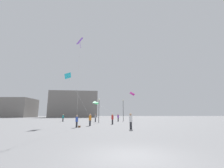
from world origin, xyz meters
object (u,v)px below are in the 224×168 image
at_px(person_in_blue, 77,121).
at_px(kite_cyan_delta, 68,76).
at_px(building_centre_hall, 74,104).
at_px(person_in_teal, 63,118).
at_px(kite_violet_delta, 79,42).
at_px(building_left_hall, 13,108).
at_px(kite_emerald_delta, 96,103).
at_px(kite_magenta_delta, 132,94).
at_px(person_in_red, 112,119).
at_px(person_in_orange, 90,119).
at_px(lamppost_west, 123,107).
at_px(lamppost_east, 99,106).
at_px(person_in_white, 131,120).
at_px(person_in_grey, 95,118).
at_px(handbag_beside_flyer, 79,127).
at_px(person_in_purple, 118,117).

distance_m(person_in_blue, kite_cyan_delta, 9.12).
distance_m(kite_cyan_delta, building_centre_hall, 68.85).
distance_m(person_in_teal, kite_violet_delta, 22.58).
relative_size(person_in_blue, kite_cyan_delta, 0.22).
bearing_deg(building_centre_hall, building_left_hall, 179.75).
bearing_deg(building_left_hall, kite_emerald_delta, -43.75).
distance_m(kite_magenta_delta, kite_cyan_delta, 15.70).
xyz_separation_m(person_in_red, building_left_hall, (-55.43, 66.23, 4.50)).
bearing_deg(kite_emerald_delta, person_in_orange, -89.76).
bearing_deg(lamppost_west, building_centre_hall, 113.95).
xyz_separation_m(kite_violet_delta, lamppost_east, (2.19, 14.21, -7.38)).
bearing_deg(person_in_white, kite_violet_delta, 154.82).
bearing_deg(person_in_white, person_in_blue, 129.43).
height_order(person_in_red, kite_magenta_delta, kite_magenta_delta).
distance_m(building_left_hall, building_centre_hall, 36.07).
bearing_deg(person_in_orange, lamppost_west, 12.83).
bearing_deg(lamppost_west, person_in_teal, -164.36).
bearing_deg(person_in_white, person_in_grey, 78.09).
distance_m(person_in_blue, person_in_orange, 3.40).
relative_size(person_in_white, handbag_beside_flyer, 5.82).
distance_m(person_in_red, handbag_beside_flyer, 8.07).
distance_m(person_in_blue, building_centre_hall, 74.26).
distance_m(person_in_grey, kite_cyan_delta, 13.33).
relative_size(person_in_red, lamppost_west, 0.32).
xyz_separation_m(person_in_orange, handbag_beside_flyer, (-1.16, -2.94, -0.87)).
relative_size(kite_magenta_delta, lamppost_east, 1.11).
bearing_deg(handbag_beside_flyer, person_in_blue, -164.05).
distance_m(person_in_purple, person_in_grey, 6.16).
bearing_deg(kite_magenta_delta, person_in_blue, -127.29).
xyz_separation_m(person_in_grey, handbag_beside_flyer, (-1.39, -14.87, -0.86)).
relative_size(person_in_grey, kite_violet_delta, 0.18).
xyz_separation_m(person_in_teal, kite_emerald_delta, (7.42, 7.10, 4.01)).
bearing_deg(person_in_white, person_in_purple, 60.85).
distance_m(person_in_blue, person_in_teal, 17.24).
bearing_deg(person_in_grey, person_in_blue, 18.98).
bearing_deg(handbag_beside_flyer, lamppost_west, 66.95).
relative_size(lamppost_west, handbag_beside_flyer, 18.00).
bearing_deg(kite_emerald_delta, lamppost_east, -84.45).
bearing_deg(building_left_hall, kite_magenta_delta, -44.44).
relative_size(person_in_purple, person_in_teal, 1.06).
bearing_deg(kite_emerald_delta, person_in_white, -78.35).
relative_size(person_in_red, kite_cyan_delta, 0.24).
height_order(person_in_orange, building_left_hall, building_left_hall).
bearing_deg(handbag_beside_flyer, person_in_red, 52.81).
bearing_deg(person_in_teal, building_left_hall, 102.64).
bearing_deg(kite_violet_delta, person_in_teal, 108.37).
relative_size(kite_violet_delta, kite_emerald_delta, 1.45).
relative_size(person_in_purple, handbag_beside_flyer, 5.83).
xyz_separation_m(person_in_blue, kite_violet_delta, (0.43, -3.15, 9.83)).
bearing_deg(building_centre_hall, person_in_purple, -68.60).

